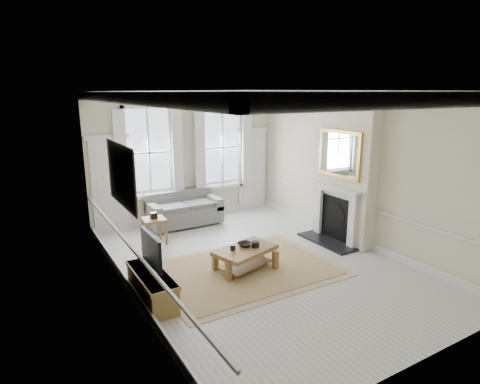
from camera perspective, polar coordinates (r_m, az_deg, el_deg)
floor at (r=8.27m, az=2.74°, el=-10.16°), size 7.20×7.20×0.00m
ceiling at (r=7.55m, az=3.05°, el=14.11°), size 7.20×7.20×0.00m
back_wall at (r=10.87m, az=-7.60°, el=4.96°), size 5.20×0.00×5.20m
left_wall at (r=6.71m, az=-16.04°, el=-1.10°), size 0.00×7.20×7.20m
right_wall at (r=9.39m, az=16.30°, el=3.10°), size 0.00×7.20×7.20m
window_left at (r=10.44m, az=-12.87°, el=5.48°), size 1.26×0.20×2.20m
window_right at (r=11.24m, az=-2.58°, el=6.40°), size 1.26×0.20×2.20m
door_left at (r=10.33m, az=-17.94°, el=0.82°), size 0.90×0.08×2.30m
door_right at (r=11.86m, az=1.72°, el=3.14°), size 0.90×0.08×2.30m
painting at (r=6.92m, az=-16.55°, el=2.31°), size 0.05×1.66×1.06m
chimney_breast at (r=9.40m, az=14.69°, el=3.22°), size 0.35×1.70×3.38m
hearth at (r=9.56m, az=12.25°, el=-6.90°), size 0.55×1.50×0.05m
fireplace at (r=9.47m, az=13.36°, el=-2.65°), size 0.21×1.45×1.33m
mirror at (r=9.19m, az=13.87°, el=5.25°), size 0.06×1.26×1.06m
sofa at (r=10.60m, az=-8.01°, el=-2.72°), size 1.86×0.91×0.86m
side_table at (r=9.35m, az=-12.14°, el=-4.34°), size 0.53×0.53×0.60m
rug at (r=8.00m, az=0.76°, el=-10.93°), size 3.50×2.60×0.02m
coffee_table at (r=7.86m, az=0.77°, el=-8.55°), size 1.35×1.01×0.45m
ceramic_pot_a at (r=7.73m, az=-1.03°, el=-7.88°), size 0.10×0.10×0.10m
ceramic_pot_b at (r=7.86m, az=2.22°, el=-7.46°), size 0.15×0.15×0.11m
bowl at (r=7.92m, az=0.70°, el=-7.47°), size 0.33×0.33×0.07m
tv_stand at (r=6.98m, az=-12.40°, el=-13.03°), size 0.45×1.38×0.49m
tv at (r=6.73m, az=-12.50°, el=-8.11°), size 0.08×0.90×0.68m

